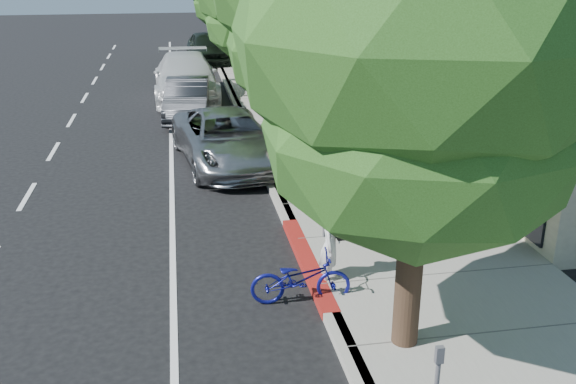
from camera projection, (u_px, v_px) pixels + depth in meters
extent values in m
plane|color=black|center=(319.00, 291.00, 11.61)|extent=(120.00, 120.00, 0.00)
cube|color=gray|center=(336.00, 154.00, 19.34)|extent=(4.60, 56.00, 0.15)
cube|color=#9E998E|center=(260.00, 158.00, 18.97)|extent=(0.30, 56.00, 0.15)
cube|color=maroon|center=(308.00, 263.00, 12.51)|extent=(0.32, 4.00, 0.15)
cube|color=beige|center=(443.00, 7.00, 28.56)|extent=(10.00, 36.00, 7.00)
cylinder|color=black|center=(409.00, 271.00, 9.44)|extent=(0.40, 0.40, 2.71)
ellipsoid|color=#244815|center=(420.00, 130.00, 8.69)|extent=(4.37, 4.37, 3.50)
ellipsoid|color=#244815|center=(427.00, 31.00, 8.24)|extent=(5.15, 5.15, 4.12)
cylinder|color=black|center=(320.00, 148.00, 14.93)|extent=(0.40, 0.40, 3.00)
ellipsoid|color=#244815|center=(322.00, 45.00, 14.11)|extent=(4.32, 4.32, 3.45)
cylinder|color=black|center=(279.00, 99.00, 20.51)|extent=(0.40, 0.40, 2.78)
ellipsoid|color=#244815|center=(279.00, 29.00, 19.74)|extent=(3.20, 3.20, 2.56)
cylinder|color=black|center=(256.00, 71.00, 26.09)|extent=(0.40, 0.40, 2.53)
ellipsoid|color=#244815|center=(255.00, 21.00, 25.39)|extent=(4.06, 4.06, 3.25)
cylinder|color=black|center=(241.00, 51.00, 31.63)|extent=(0.40, 0.40, 2.50)
ellipsoid|color=#244815|center=(239.00, 9.00, 30.95)|extent=(3.56, 3.56, 2.85)
cylinder|color=black|center=(230.00, 37.00, 37.18)|extent=(0.40, 0.40, 2.43)
ellipsoid|color=#244815|center=(229.00, 3.00, 36.52)|extent=(4.16, 4.16, 3.33)
imported|color=white|center=(330.00, 245.00, 11.61)|extent=(0.54, 0.66, 1.56)
imported|color=navy|center=(301.00, 279.00, 11.09)|extent=(1.78, 0.73, 0.92)
imported|color=#9B9B9F|center=(227.00, 139.00, 18.35)|extent=(3.27, 5.79, 1.53)
imported|color=#232528|center=(188.00, 99.00, 23.56)|extent=(1.90, 4.52, 1.45)
imported|color=silver|center=(186.00, 77.00, 26.71)|extent=(2.63, 6.34, 1.83)
imported|color=black|center=(208.00, 48.00, 35.41)|extent=(2.36, 5.22, 1.74)
imported|color=black|center=(324.00, 96.00, 22.35)|extent=(0.96, 0.76, 1.89)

